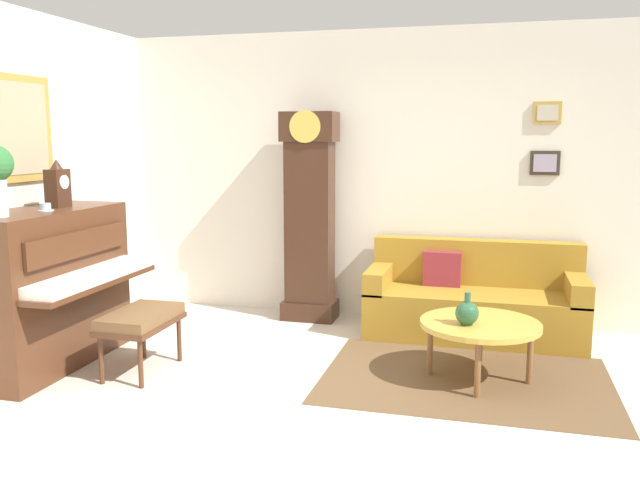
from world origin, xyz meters
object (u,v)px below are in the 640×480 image
couch (474,301)px  piano_bench (141,320)px  mantel_clock (58,186)px  grandfather_clock (310,222)px  green_jug (467,313)px  coffee_table (480,326)px  teacup (46,208)px  piano (47,287)px

couch → piano_bench: bearing=-145.8°
couch → mantel_clock: size_ratio=5.00×
piano_bench → grandfather_clock: size_ratio=0.34×
mantel_clock → green_jug: size_ratio=1.58×
couch → green_jug: 1.28m
couch → green_jug: couch is taller
mantel_clock → green_jug: bearing=3.9°
piano_bench → couch: 2.92m
couch → coffee_table: (0.08, -1.15, 0.10)m
grandfather_clock → mantel_clock: 2.32m
couch → green_jug: (-0.01, -1.26, 0.22)m
teacup → piano_bench: bearing=7.8°
piano_bench → mantel_clock: size_ratio=1.84×
coffee_table → mantel_clock: (-3.28, -0.32, 0.99)m
coffee_table → grandfather_clock: bearing=142.3°
piano → coffee_table: piano is taller
piano_bench → couch: (2.42, 1.64, -0.09)m
coffee_table → teacup: 3.36m
couch → coffee_table: 1.16m
mantel_clock → teacup: bearing=-72.9°
grandfather_clock → green_jug: grandfather_clock is taller
coffee_table → couch: bearing=94.0°
piano_bench → green_jug: 2.44m
coffee_table → piano: bearing=-171.0°
grandfather_clock → teacup: (-1.54, -1.87, 0.29)m
teacup → green_jug: (3.11, 0.48, -0.73)m
grandfather_clock → teacup: grandfather_clock is taller
piano → grandfather_clock: size_ratio=0.71×
piano → green_jug: (3.19, 0.41, -0.09)m
coffee_table → mantel_clock: bearing=-174.4°
grandfather_clock → teacup: bearing=-129.4°
teacup → coffee_table: bearing=10.5°
piano_bench → piano: bearing=-178.0°
piano → green_jug: piano is taller
piano_bench → teacup: size_ratio=6.03×
piano → piano_bench: (0.79, 0.03, -0.22)m
piano → piano_bench: size_ratio=2.06×
grandfather_clock → mantel_clock: (-1.62, -1.61, 0.44)m
teacup → couch: bearing=29.1°
piano → teacup: 0.64m
mantel_clock → teacup: size_ratio=3.28×
couch → teacup: teacup is taller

